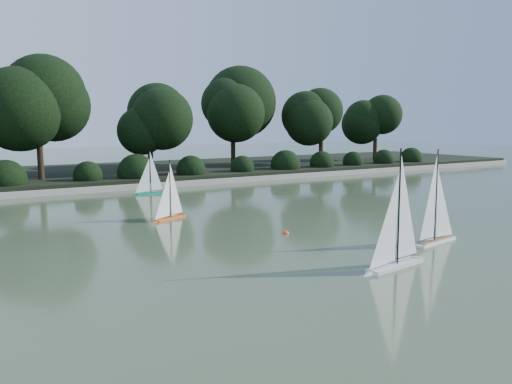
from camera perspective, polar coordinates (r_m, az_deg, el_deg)
ground at (r=9.21m, az=6.28°, el=-5.81°), size 80.00×80.00×0.00m
pond_coping at (r=17.12m, az=-12.37°, el=0.70°), size 40.00×0.35×0.18m
far_bank at (r=20.92m, az=-15.95°, el=2.02°), size 40.00×8.00×0.30m
tree_line at (r=19.70m, az=-11.50°, el=9.08°), size 26.31×3.93×4.39m
shrub_hedge at (r=17.93m, az=-13.34°, el=2.15°), size 29.10×1.10×1.10m
sailboat_white_a at (r=7.77m, az=15.22°, el=-6.33°), size 1.41×0.40×1.92m
sailboat_white_b at (r=9.76m, az=20.20°, el=-3.79°), size 1.34×0.41×1.82m
sailboat_orange at (r=11.45m, az=-10.11°, el=-2.03°), size 1.01×0.57×1.44m
sailboat_teal at (r=15.76m, az=-12.32°, el=0.61°), size 1.07×0.21×1.46m
race_buoy at (r=9.92m, az=3.42°, el=-4.79°), size 0.13×0.13×0.13m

